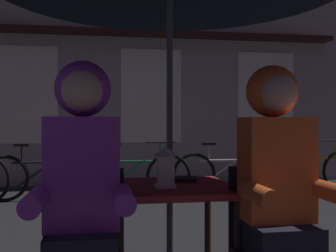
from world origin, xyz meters
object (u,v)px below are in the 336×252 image
object	(u,v)px
bicycle_second	(42,176)
chair_left	(83,251)
person_left_hooded	(82,178)
bicycle_fourth	(227,173)
chair_right	(273,242)
person_right_hooded	(278,174)
bicycle_fifth	(312,171)
cafe_table	(170,202)
book	(180,179)
bicycle_third	(134,175)
lantern	(165,166)

from	to	relation	value
bicycle_second	chair_left	bearing A→B (deg)	-79.57
person_left_hooded	bicycle_fourth	distance (m)	4.51
chair_right	person_right_hooded	distance (m)	0.36
chair_right	bicycle_fourth	distance (m)	4.10
bicycle_fifth	cafe_table	bearing A→B (deg)	-127.98
bicycle_fifth	book	world-z (taller)	bicycle_fifth
person_left_hooded	bicycle_third	xyz separation A→B (m)	(0.54, 4.08, -0.50)
cafe_table	bicycle_third	world-z (taller)	bicycle_third
cafe_table	chair_right	size ratio (longest dim) A/B	0.85
lantern	book	size ratio (longest dim) A/B	1.16
bicycle_third	book	world-z (taller)	bicycle_third
chair_left	bicycle_third	world-z (taller)	chair_left
person_right_hooded	person_left_hooded	bearing A→B (deg)	180.00
lantern	person_left_hooded	xyz separation A→B (m)	(-0.44, -0.34, -0.01)
chair_right	bicycle_fifth	world-z (taller)	chair_right
cafe_table	book	size ratio (longest dim) A/B	3.70
person_left_hooded	lantern	bearing A→B (deg)	37.50
bicycle_third	bicycle_fifth	world-z (taller)	same
person_left_hooded	book	bearing A→B (deg)	45.60
person_left_hooded	bicycle_fourth	world-z (taller)	person_left_hooded
chair_right	bicycle_fifth	bearing A→B (deg)	59.33
cafe_table	bicycle_fourth	world-z (taller)	bicycle_fourth
lantern	bicycle_third	size ratio (longest dim) A/B	0.14
bicycle_fifth	book	size ratio (longest dim) A/B	8.39
book	person_left_hooded	bearing A→B (deg)	-119.61
person_right_hooded	bicycle_fourth	bearing A→B (deg)	76.23
chair_left	bicycle_second	xyz separation A→B (m)	(-0.75, 4.08, -0.14)
bicycle_second	book	world-z (taller)	bicycle_second
cafe_table	bicycle_third	distance (m)	3.66
lantern	bicycle_fifth	world-z (taller)	lantern
chair_right	chair_left	bearing A→B (deg)	180.00
lantern	bicycle_second	world-z (taller)	lantern
chair_left	bicycle_second	bearing A→B (deg)	100.43
lantern	book	bearing A→B (deg)	61.86
cafe_table	bicycle_fifth	distance (m)	4.73
cafe_table	lantern	xyz separation A→B (m)	(-0.04, -0.09, 0.22)
person_right_hooded	chair_left	bearing A→B (deg)	176.61
bicycle_third	book	distance (m)	3.52
cafe_table	chair_left	world-z (taller)	chair_left
bicycle_third	bicycle_fifth	distance (m)	2.84
cafe_table	chair_right	world-z (taller)	chair_right
cafe_table	book	xyz separation A→B (m)	(0.09, 0.16, 0.11)
lantern	person_right_hooded	bearing A→B (deg)	-33.19
person_right_hooded	bicycle_third	world-z (taller)	person_right_hooded
person_left_hooded	bicycle_third	bearing A→B (deg)	82.42
lantern	chair_right	size ratio (longest dim) A/B	0.27
bicycle_second	bicycle_fourth	world-z (taller)	same
bicycle_fourth	lantern	bearing A→B (deg)	-112.19
bicycle_third	book	bearing A→B (deg)	-89.49
bicycle_fifth	book	distance (m)	4.56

